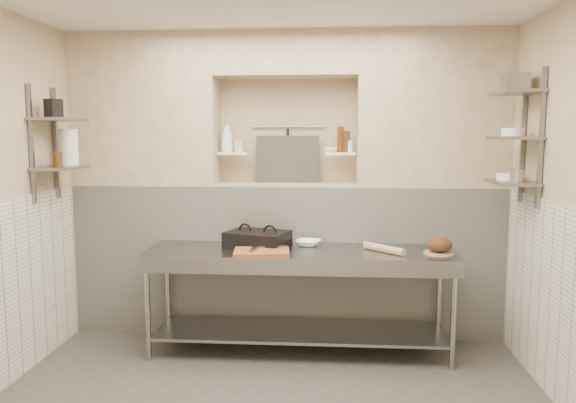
# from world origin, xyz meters

# --- Properties ---
(wall_back) EXTENTS (4.00, 0.10, 2.80)m
(wall_back) POSITION_xyz_m (0.00, 2.00, 1.40)
(wall_back) COLOR #C7AE8B
(wall_back) RESTS_ON ground
(wall_front) EXTENTS (4.00, 0.10, 2.80)m
(wall_front) POSITION_xyz_m (0.00, -2.00, 1.40)
(wall_front) COLOR #C7AE8B
(wall_front) RESTS_ON ground
(backwall_lower) EXTENTS (4.00, 0.40, 1.40)m
(backwall_lower) POSITION_xyz_m (0.00, 1.75, 0.70)
(backwall_lower) COLOR silver
(backwall_lower) RESTS_ON floor
(alcove_sill) EXTENTS (1.30, 0.40, 0.02)m
(alcove_sill) POSITION_xyz_m (0.00, 1.75, 1.41)
(alcove_sill) COLOR #C7AE8B
(alcove_sill) RESTS_ON backwall_lower
(backwall_pillar_left) EXTENTS (1.35, 0.40, 1.40)m
(backwall_pillar_left) POSITION_xyz_m (-1.33, 1.75, 2.10)
(backwall_pillar_left) COLOR #C7AE8B
(backwall_pillar_left) RESTS_ON backwall_lower
(backwall_pillar_right) EXTENTS (1.35, 0.40, 1.40)m
(backwall_pillar_right) POSITION_xyz_m (1.33, 1.75, 2.10)
(backwall_pillar_right) COLOR #C7AE8B
(backwall_pillar_right) RESTS_ON backwall_lower
(backwall_header) EXTENTS (1.30, 0.40, 0.40)m
(backwall_header) POSITION_xyz_m (0.00, 1.75, 2.60)
(backwall_header) COLOR #C7AE8B
(backwall_header) RESTS_ON backwall_lower
(alcove_shelf_left) EXTENTS (0.28, 0.16, 0.02)m
(alcove_shelf_left) POSITION_xyz_m (-0.50, 1.75, 1.70)
(alcove_shelf_left) COLOR white
(alcove_shelf_left) RESTS_ON backwall_lower
(alcove_shelf_right) EXTENTS (0.28, 0.16, 0.02)m
(alcove_shelf_right) POSITION_xyz_m (0.50, 1.75, 1.70)
(alcove_shelf_right) COLOR white
(alcove_shelf_right) RESTS_ON backwall_lower
(utensil_rail) EXTENTS (0.70, 0.02, 0.02)m
(utensil_rail) POSITION_xyz_m (0.00, 1.92, 1.95)
(utensil_rail) COLOR gray
(utensil_rail) RESTS_ON wall_back
(hanging_steel) EXTENTS (0.02, 0.02, 0.30)m
(hanging_steel) POSITION_xyz_m (0.00, 1.90, 1.78)
(hanging_steel) COLOR black
(hanging_steel) RESTS_ON utensil_rail
(splash_panel) EXTENTS (0.60, 0.08, 0.45)m
(splash_panel) POSITION_xyz_m (0.00, 1.85, 1.64)
(splash_panel) COLOR #383330
(splash_panel) RESTS_ON alcove_sill
(shelf_rail_left_a) EXTENTS (0.03, 0.03, 0.95)m
(shelf_rail_left_a) POSITION_xyz_m (-1.98, 1.25, 1.80)
(shelf_rail_left_a) COLOR slate
(shelf_rail_left_a) RESTS_ON wall_left
(shelf_rail_left_b) EXTENTS (0.03, 0.03, 0.95)m
(shelf_rail_left_b) POSITION_xyz_m (-1.98, 0.85, 1.80)
(shelf_rail_left_b) COLOR slate
(shelf_rail_left_b) RESTS_ON wall_left
(wall_shelf_left_lower) EXTENTS (0.30, 0.50, 0.02)m
(wall_shelf_left_lower) POSITION_xyz_m (-1.84, 1.05, 1.60)
(wall_shelf_left_lower) COLOR slate
(wall_shelf_left_lower) RESTS_ON wall_left
(wall_shelf_left_upper) EXTENTS (0.30, 0.50, 0.03)m
(wall_shelf_left_upper) POSITION_xyz_m (-1.84, 1.05, 2.00)
(wall_shelf_left_upper) COLOR slate
(wall_shelf_left_upper) RESTS_ON wall_left
(shelf_rail_right_a) EXTENTS (0.03, 0.03, 1.05)m
(shelf_rail_right_a) POSITION_xyz_m (1.98, 1.25, 1.85)
(shelf_rail_right_a) COLOR slate
(shelf_rail_right_a) RESTS_ON wall_right
(shelf_rail_right_b) EXTENTS (0.03, 0.03, 1.05)m
(shelf_rail_right_b) POSITION_xyz_m (1.98, 0.85, 1.85)
(shelf_rail_right_b) COLOR slate
(shelf_rail_right_b) RESTS_ON wall_right
(wall_shelf_right_lower) EXTENTS (0.30, 0.50, 0.02)m
(wall_shelf_right_lower) POSITION_xyz_m (1.84, 1.05, 1.50)
(wall_shelf_right_lower) COLOR slate
(wall_shelf_right_lower) RESTS_ON wall_right
(wall_shelf_right_mid) EXTENTS (0.30, 0.50, 0.02)m
(wall_shelf_right_mid) POSITION_xyz_m (1.84, 1.05, 1.85)
(wall_shelf_right_mid) COLOR slate
(wall_shelf_right_mid) RESTS_ON wall_right
(wall_shelf_right_upper) EXTENTS (0.30, 0.50, 0.03)m
(wall_shelf_right_upper) POSITION_xyz_m (1.84, 1.05, 2.20)
(wall_shelf_right_upper) COLOR slate
(wall_shelf_right_upper) RESTS_ON wall_right
(prep_table) EXTENTS (2.60, 0.70, 0.90)m
(prep_table) POSITION_xyz_m (0.15, 1.18, 0.64)
(prep_table) COLOR gray
(prep_table) RESTS_ON floor
(panini_press) EXTENTS (0.60, 0.51, 0.14)m
(panini_press) POSITION_xyz_m (-0.22, 1.29, 0.97)
(panini_press) COLOR black
(panini_press) RESTS_ON prep_table
(cutting_board) EXTENTS (0.47, 0.35, 0.04)m
(cutting_board) POSITION_xyz_m (-0.14, 0.97, 0.92)
(cutting_board) COLOR brown
(cutting_board) RESTS_ON prep_table
(knife_blade) EXTENTS (0.28, 0.11, 0.01)m
(knife_blade) POSITION_xyz_m (-0.09, 1.09, 0.95)
(knife_blade) COLOR gray
(knife_blade) RESTS_ON cutting_board
(tongs) EXTENTS (0.06, 0.24, 0.02)m
(tongs) POSITION_xyz_m (-0.21, 0.99, 0.96)
(tongs) COLOR gray
(tongs) RESTS_ON cutting_board
(mixing_bowl) EXTENTS (0.26, 0.26, 0.05)m
(mixing_bowl) POSITION_xyz_m (0.22, 1.38, 0.93)
(mixing_bowl) COLOR white
(mixing_bowl) RESTS_ON prep_table
(rolling_pin) EXTENTS (0.33, 0.34, 0.06)m
(rolling_pin) POSITION_xyz_m (0.86, 1.15, 0.93)
(rolling_pin) COLOR tan
(rolling_pin) RESTS_ON prep_table
(bread_board) EXTENTS (0.24, 0.24, 0.01)m
(bread_board) POSITION_xyz_m (1.31, 1.13, 0.91)
(bread_board) COLOR tan
(bread_board) RESTS_ON prep_table
(bread_loaf) EXTENTS (0.21, 0.21, 0.13)m
(bread_loaf) POSITION_xyz_m (1.31, 1.13, 0.98)
(bread_loaf) COLOR #4C2D19
(bread_loaf) RESTS_ON bread_board
(bottle_soap) EXTENTS (0.12, 0.12, 0.28)m
(bottle_soap) POSITION_xyz_m (-0.56, 1.75, 1.85)
(bottle_soap) COLOR white
(bottle_soap) RESTS_ON alcove_shelf_left
(jar_alcove) EXTENTS (0.08, 0.08, 0.12)m
(jar_alcove) POSITION_xyz_m (-0.45, 1.78, 1.77)
(jar_alcove) COLOR #C7AE8B
(jar_alcove) RESTS_ON alcove_shelf_left
(bowl_alcove) EXTENTS (0.16, 0.16, 0.04)m
(bowl_alcove) POSITION_xyz_m (0.41, 1.74, 1.73)
(bowl_alcove) COLOR white
(bowl_alcove) RESTS_ON alcove_shelf_right
(condiment_a) EXTENTS (0.05, 0.05, 0.20)m
(condiment_a) POSITION_xyz_m (0.56, 1.76, 1.81)
(condiment_a) COLOR #442510
(condiment_a) RESTS_ON alcove_shelf_right
(condiment_b) EXTENTS (0.06, 0.06, 0.24)m
(condiment_b) POSITION_xyz_m (0.50, 1.77, 1.83)
(condiment_b) COLOR #442510
(condiment_b) RESTS_ON alcove_shelf_right
(condiment_c) EXTENTS (0.06, 0.06, 0.11)m
(condiment_c) POSITION_xyz_m (0.58, 1.76, 1.77)
(condiment_c) COLOR white
(condiment_c) RESTS_ON alcove_shelf_right
(jug_left) EXTENTS (0.16, 0.16, 0.31)m
(jug_left) POSITION_xyz_m (-1.84, 1.21, 1.77)
(jug_left) COLOR white
(jug_left) RESTS_ON wall_shelf_left_lower
(jar_left) EXTENTS (0.08, 0.08, 0.12)m
(jar_left) POSITION_xyz_m (-1.84, 1.00, 1.67)
(jar_left) COLOR #442510
(jar_left) RESTS_ON wall_shelf_left_lower
(box_left_upper) EXTENTS (0.14, 0.14, 0.15)m
(box_left_upper) POSITION_xyz_m (-1.84, 0.97, 2.09)
(box_left_upper) COLOR black
(box_left_upper) RESTS_ON wall_shelf_left_upper
(bowl_right) EXTENTS (0.18, 0.18, 0.05)m
(bowl_right) POSITION_xyz_m (1.84, 1.15, 1.54)
(bowl_right) COLOR white
(bowl_right) RESTS_ON wall_shelf_right_lower
(canister_right) EXTENTS (0.10, 0.10, 0.10)m
(canister_right) POSITION_xyz_m (1.84, 0.93, 1.56)
(canister_right) COLOR gray
(canister_right) RESTS_ON wall_shelf_right_lower
(bowl_right_mid) EXTENTS (0.17, 0.17, 0.06)m
(bowl_right_mid) POSITION_xyz_m (1.84, 1.09, 1.89)
(bowl_right_mid) COLOR white
(bowl_right_mid) RESTS_ON wall_shelf_right_mid
(basket_right) EXTENTS (0.18, 0.22, 0.13)m
(basket_right) POSITION_xyz_m (1.84, 1.08, 2.28)
(basket_right) COLOR gray
(basket_right) RESTS_ON wall_shelf_right_upper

